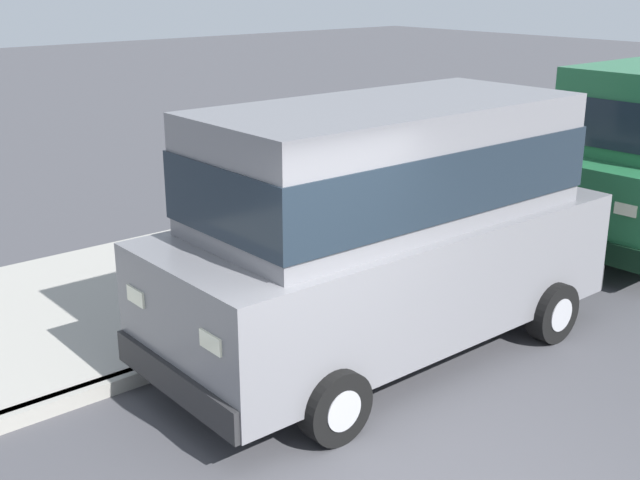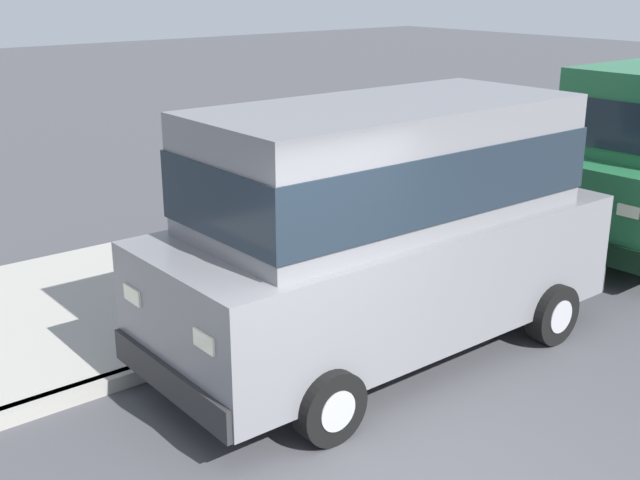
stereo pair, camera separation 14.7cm
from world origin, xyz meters
name	(u,v)px [view 1 (the left image)]	position (x,y,z in m)	size (l,w,h in m)	color
curb	(182,361)	(-3.20, 0.00, 0.07)	(0.16, 64.00, 0.14)	gray
sidewalk	(100,306)	(-5.00, 0.00, 0.07)	(3.60, 64.00, 0.14)	#99968E
car_grey_van	(388,219)	(-2.22, 1.78, 1.39)	(2.16, 4.91, 2.52)	slate
dog_black	(245,236)	(-5.11, 2.10, 0.43)	(0.67, 0.46, 0.49)	black
fire_hydrant	(437,228)	(-3.65, 4.14, 0.48)	(0.34, 0.24, 0.72)	gold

